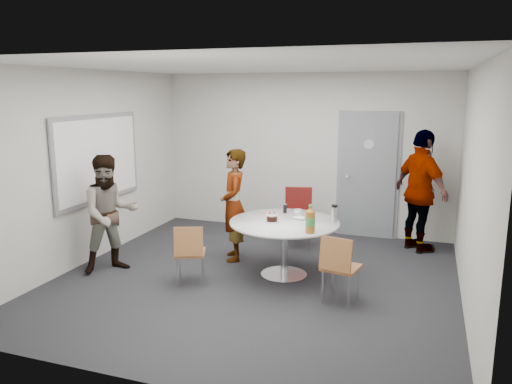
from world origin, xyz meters
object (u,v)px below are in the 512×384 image
at_px(person_right, 421,191).
at_px(person_main, 234,205).
at_px(chair_near_left, 189,249).
at_px(person_left, 110,214).
at_px(whiteboard, 98,158).
at_px(door, 368,176).
at_px(chair_near_right, 339,263).
at_px(chair_far, 298,211).
at_px(table, 287,229).

bearing_deg(person_right, person_main, 76.08).
distance_m(chair_near_left, person_main, 1.16).
bearing_deg(person_left, whiteboard, 86.65).
relative_size(door, person_main, 1.32).
bearing_deg(chair_near_right, chair_far, 127.55).
bearing_deg(person_main, door, 112.42).
height_order(table, chair_far, table).
bearing_deg(chair_far, person_right, 177.98).
height_order(door, whiteboard, door).
distance_m(whiteboard, chair_near_right, 3.77).
bearing_deg(door, whiteboard, -147.34).
distance_m(chair_near_left, chair_near_right, 1.86).
bearing_deg(chair_near_left, person_right, 19.99).
height_order(chair_far, person_left, person_left).
bearing_deg(chair_far, whiteboard, 14.92).
bearing_deg(whiteboard, person_right, 21.64).
xyz_separation_m(table, chair_near_right, (0.79, -0.64, -0.15)).
distance_m(chair_near_left, chair_far, 2.21).
xyz_separation_m(person_main, person_right, (2.51, 1.28, 0.12)).
relative_size(chair_near_right, person_right, 0.44).
height_order(chair_near_right, person_left, person_left).
bearing_deg(table, person_right, 46.65).
bearing_deg(chair_near_left, chair_near_right, -20.56).
xyz_separation_m(whiteboard, person_left, (0.51, -0.51, -0.66)).
distance_m(door, chair_near_left, 3.48).
relative_size(door, whiteboard, 1.12).
xyz_separation_m(door, table, (-0.76, -2.23, -0.38)).
distance_m(chair_near_right, chair_far, 2.22).
xyz_separation_m(chair_near_left, person_left, (-1.23, 0.12, 0.32)).
bearing_deg(person_left, chair_near_left, -54.27).
relative_size(chair_near_left, person_left, 0.49).
relative_size(table, chair_near_left, 1.83).
bearing_deg(door, chair_far, -136.86).
distance_m(person_main, person_right, 2.82).
height_order(table, chair_near_right, table).
bearing_deg(table, chair_near_right, -38.97).
bearing_deg(table, door, 71.31).
bearing_deg(whiteboard, person_main, 14.06).
height_order(door, person_left, door).
height_order(table, person_left, person_left).
bearing_deg(person_right, whiteboard, 70.82).
xyz_separation_m(chair_far, person_left, (-2.10, -1.90, 0.23)).
xyz_separation_m(door, person_right, (0.85, -0.53, -0.10)).
bearing_deg(chair_near_right, chair_near_left, -167.64).
bearing_deg(person_main, table, 39.93).
bearing_deg(person_right, door, 17.15).
bearing_deg(person_main, chair_far, 117.12).
height_order(table, person_right, person_right).
bearing_deg(person_left, person_right, -18.47).
relative_size(whiteboard, table, 1.33).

